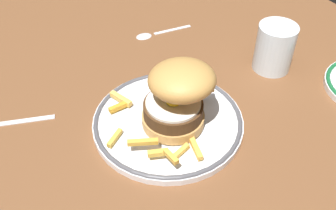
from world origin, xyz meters
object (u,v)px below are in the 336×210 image
(dinner_plate, at_px, (168,121))
(burger, at_px, (178,95))
(water_glass, at_px, (274,51))
(fork, at_px, (10,123))
(spoon, at_px, (150,34))

(dinner_plate, height_order, burger, burger)
(water_glass, distance_m, fork, 0.51)
(dinner_plate, height_order, spoon, dinner_plate)
(burger, bearing_deg, spoon, 159.78)
(water_glass, relative_size, spoon, 0.71)
(fork, height_order, spoon, spoon)
(water_glass, bearing_deg, fork, -102.74)
(burger, height_order, spoon, burger)
(burger, bearing_deg, fork, -123.25)
(dinner_plate, xyz_separation_m, fork, (-0.14, -0.23, -0.01))
(spoon, bearing_deg, water_glass, 33.42)
(dinner_plate, distance_m, burger, 0.07)
(fork, bearing_deg, spoon, 108.84)
(water_glass, height_order, spoon, water_glass)
(burger, height_order, water_glass, burger)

